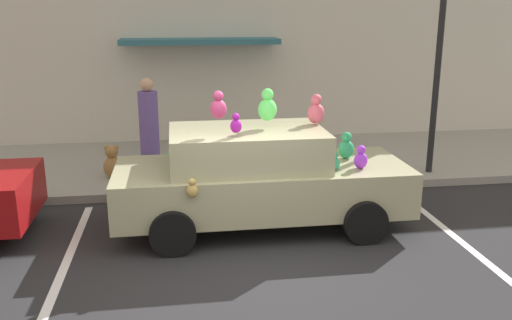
% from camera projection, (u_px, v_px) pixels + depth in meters
% --- Properties ---
extents(ground_plane, '(60.00, 60.00, 0.00)m').
position_uv_depth(ground_plane, '(256.00, 273.00, 7.02)').
color(ground_plane, '#262628').
extents(sidewalk, '(24.00, 4.00, 0.15)m').
position_uv_depth(sidewalk, '(222.00, 163.00, 11.76)').
color(sidewalk, gray).
rests_on(sidewalk, ground).
extents(storefront_building, '(24.00, 1.25, 6.40)m').
position_uv_depth(storefront_building, '(212.00, 12.00, 12.98)').
color(storefront_building, beige).
rests_on(storefront_building, ground).
extents(parking_stripe_front, '(0.12, 3.60, 0.01)m').
position_uv_depth(parking_stripe_front, '(446.00, 229.00, 8.41)').
color(parking_stripe_front, silver).
rests_on(parking_stripe_front, ground).
extents(parking_stripe_rear, '(0.12, 3.60, 0.01)m').
position_uv_depth(parking_stripe_rear, '(71.00, 252.00, 7.62)').
color(parking_stripe_rear, silver).
rests_on(parking_stripe_rear, ground).
extents(plush_covered_car, '(4.40, 1.94, 2.17)m').
position_uv_depth(plush_covered_car, '(258.00, 177.00, 8.33)').
color(plush_covered_car, tan).
rests_on(plush_covered_car, ground).
extents(teddy_bear_on_sidewalk, '(0.34, 0.28, 0.65)m').
position_uv_depth(teddy_bear_on_sidewalk, '(112.00, 163.00, 10.38)').
color(teddy_bear_on_sidewalk, '#9E723D').
rests_on(teddy_bear_on_sidewalk, sidewalk).
extents(street_lamp_post, '(0.28, 0.28, 3.95)m').
position_uv_depth(street_lamp_post, '(439.00, 48.00, 10.23)').
color(street_lamp_post, black).
rests_on(street_lamp_post, sidewalk).
extents(pedestrian_near_shopfront, '(0.38, 0.38, 1.85)m').
position_uv_depth(pedestrian_near_shopfront, '(149.00, 129.00, 10.64)').
color(pedestrian_near_shopfront, '#67519D').
rests_on(pedestrian_near_shopfront, sidewalk).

